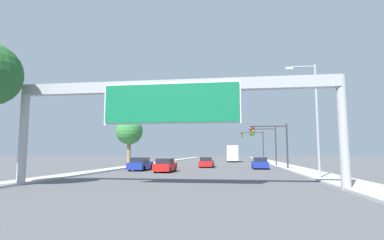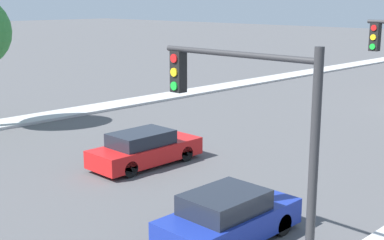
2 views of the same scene
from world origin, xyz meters
TOP-DOWN VIEW (x-y plane):
  - sidewalk_right at (11.25, 60.00)m, footprint 3.00×120.00m
  - median_strip_left at (-10.75, 60.00)m, footprint 2.00×120.00m
  - sign_gantry at (0.00, 17.91)m, footprint 20.45×0.73m
  - car_near_right at (-7.00, 33.96)m, footprint 1.79×4.72m
  - car_far_left at (-3.50, 31.61)m, footprint 1.70×4.55m
  - car_far_center at (7.00, 39.09)m, footprint 1.86×4.26m
  - car_near_left at (0.00, 42.01)m, footprint 1.80×4.74m
  - truck_box_primary at (3.50, 65.43)m, footprint 2.30×7.71m
  - traffic_light_near_intersection at (8.74, 38.00)m, footprint 4.52×0.32m
  - traffic_light_mid_block at (8.92, 48.00)m, footprint 4.18×0.32m
  - traffic_light_far_intersection at (8.70, 68.00)m, footprint 5.07×0.32m
  - palm_tree_background at (-10.61, 39.99)m, footprint 3.69×3.69m
  - street_lamp_right at (10.08, 24.67)m, footprint 2.40×0.28m

SIDE VIEW (x-z plane):
  - sidewalk_right at x=11.25m, z-range 0.00..0.15m
  - median_strip_left at x=-10.75m, z-range 0.00..0.15m
  - car_near_left at x=0.00m, z-range -0.04..1.37m
  - car_far_left at x=-3.50m, z-range -0.04..1.40m
  - car_far_center at x=7.00m, z-range -0.04..1.41m
  - car_near_right at x=-7.00m, z-range -0.04..1.46m
  - truck_box_primary at x=3.50m, z-range 0.02..3.48m
  - traffic_light_near_intersection at x=8.74m, z-range 1.02..6.63m
  - traffic_light_mid_block at x=8.92m, z-range 1.05..7.08m
  - traffic_light_far_intersection at x=8.70m, z-range 1.20..7.95m
  - palm_tree_background at x=-10.61m, z-range 1.52..8.38m
  - sign_gantry at x=0.00m, z-range 1.94..8.49m
  - street_lamp_right at x=10.08m, z-range 0.76..9.90m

